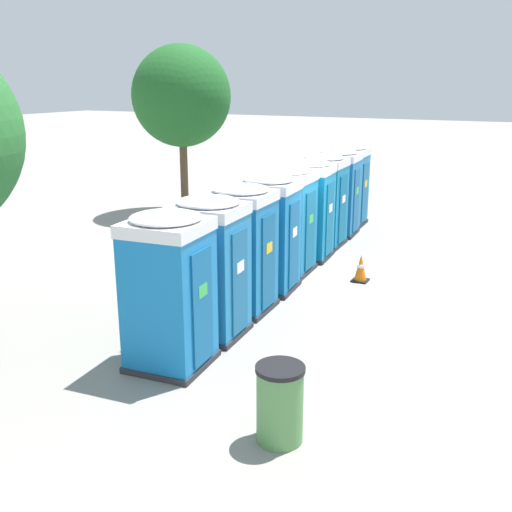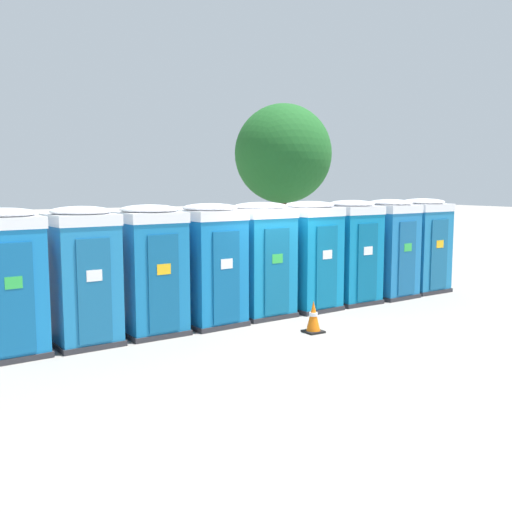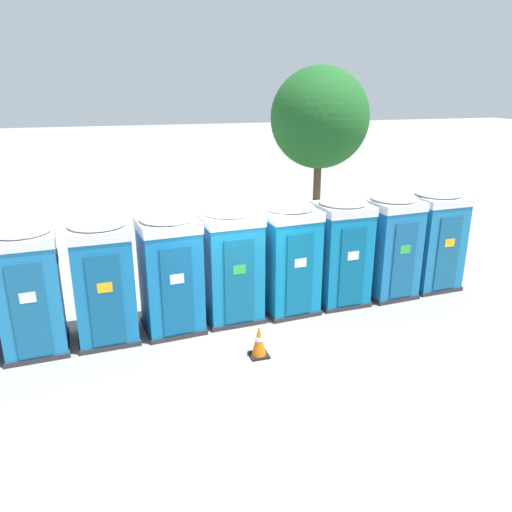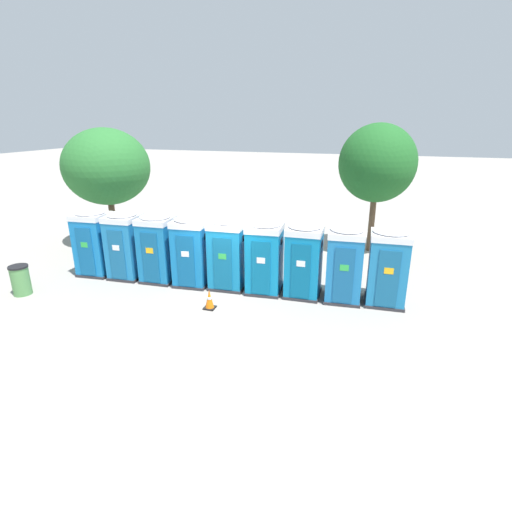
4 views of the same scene
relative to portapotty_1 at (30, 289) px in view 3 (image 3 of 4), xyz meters
name	(u,v)px [view 3 (image 3 of 4)]	position (x,y,z in m)	size (l,w,h in m)	color
ground_plane	(234,320)	(4.04, 0.11, -1.28)	(120.00, 120.00, 0.00)	gray
portapotty_1	(30,289)	(0.00, 0.00, 0.00)	(1.23, 1.27, 2.54)	#2D2D33
portapotty_2	(103,280)	(1.34, 0.08, 0.00)	(1.25, 1.26, 2.54)	#2D2D33
portapotty_3	(170,272)	(2.69, 0.13, 0.00)	(1.31, 1.30, 2.54)	#2D2D33
portapotty_4	(231,264)	(4.03, 0.28, 0.00)	(1.30, 1.27, 2.54)	#2D2D33
portapotty_5	(289,258)	(5.38, 0.28, 0.00)	(1.28, 1.29, 2.54)	#2D2D33
portapotty_6	(341,251)	(6.72, 0.38, 0.00)	(1.22, 1.23, 2.54)	#2D2D33
portapotty_7	(390,245)	(8.07, 0.42, 0.00)	(1.26, 1.28, 2.54)	#2D2D33
portapotty_8	(433,239)	(9.41, 0.56, 0.00)	(1.29, 1.26, 2.54)	#2D2D33
street_tree_0	(320,118)	(8.67, 6.19, 2.65)	(3.30, 3.30, 5.62)	brown
traffic_cone	(259,342)	(4.10, -1.55, -0.97)	(0.36, 0.36, 0.64)	black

